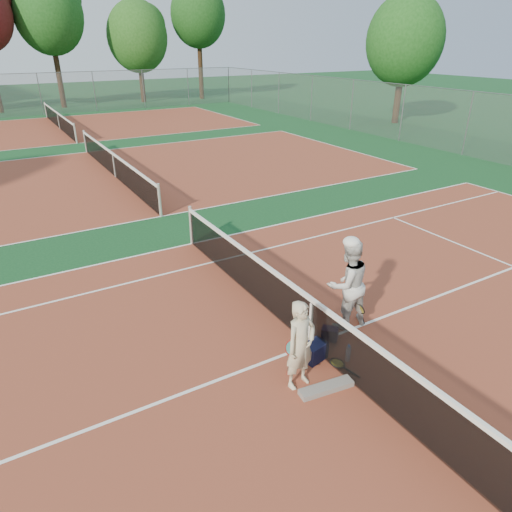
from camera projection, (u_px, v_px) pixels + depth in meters
The scene contains 22 objects.
ground at pixel (309, 345), 8.51m from camera, with size 130.00×130.00×0.00m, color #103E1C.
court_main at pixel (309, 345), 8.51m from camera, with size 23.77×10.97×0.01m, color brown.
court_far_a at pixel (116, 177), 19.02m from camera, with size 23.77×10.97×0.01m, color brown.
court_far_b at pixel (60, 129), 29.53m from camera, with size 23.77×10.97×0.01m, color brown.
net_main at pixel (311, 322), 8.29m from camera, with size 0.10×10.98×1.02m, color black, non-canonical shape.
net_far_a at pixel (114, 165), 18.80m from camera, with size 0.10×10.98×1.02m, color black, non-canonical shape.
net_far_b at pixel (58, 120), 29.31m from camera, with size 0.10×10.98×1.02m, color black, non-canonical shape.
fence_back at pixel (40, 94), 34.34m from camera, with size 32.00×0.06×3.00m, color slate, non-canonical shape.
fence_right at pixel (508, 131), 20.48m from camera, with size 54.50×0.06×3.00m, color slate, non-canonical shape.
player_a at pixel (301, 345), 7.23m from camera, with size 0.57×0.37×1.55m, color beige.
player_b at pixel (347, 284), 8.76m from camera, with size 0.89×0.69×1.83m, color silver.
racket_red at pixel (291, 356), 7.78m from camera, with size 0.25×0.27×0.57m, color maroon, non-canonical shape.
racket_black_held at pixel (359, 315), 8.93m from camera, with size 0.27×0.27×0.56m, color black, non-canonical shape.
racket_spare at pixel (337, 364), 7.97m from camera, with size 0.60×0.27×0.07m, color black, non-canonical shape.
sports_bag_navy at pixel (315, 351), 8.08m from camera, with size 0.42×0.29×0.33m, color black.
sports_bag_purple at pixel (330, 334), 8.63m from camera, with size 0.30×0.21×0.25m, color black.
net_cover_canvas at pixel (326, 388), 7.40m from camera, with size 0.94×0.22×0.10m, color slate.
water_bottle at pixel (348, 354), 8.05m from camera, with size 0.09×0.09×0.30m, color silver.
tree_back_3 at pixel (48, 14), 35.92m from camera, with size 5.32×5.32×10.13m.
tree_back_4 at pixel (137, 37), 39.98m from camera, with size 5.22×5.22×8.50m.
tree_back_5 at pixel (198, 15), 41.75m from camera, with size 5.01×5.01×10.22m.
tree_right_1 at pixel (405, 40), 29.43m from camera, with size 4.95×4.95×8.04m.
Camera 1 is at (-4.41, -5.50, 5.15)m, focal length 32.00 mm.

